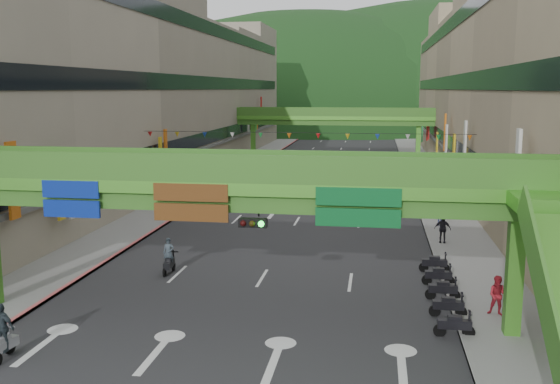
# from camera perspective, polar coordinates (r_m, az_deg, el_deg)

# --- Properties ---
(road_slab) EXTENTS (18.00, 140.00, 0.02)m
(road_slab) POSITION_cam_1_polar(r_m,az_deg,el_deg) (69.13, 4.08, 1.45)
(road_slab) COLOR #28282B
(road_slab) RESTS_ON ground
(sidewalk_left) EXTENTS (4.00, 140.00, 0.15)m
(sidewalk_left) POSITION_cam_1_polar(r_m,az_deg,el_deg) (70.87, -4.82, 1.69)
(sidewalk_left) COLOR gray
(sidewalk_left) RESTS_ON ground
(sidewalk_right) EXTENTS (4.00, 140.00, 0.15)m
(sidewalk_right) POSITION_cam_1_polar(r_m,az_deg,el_deg) (69.10, 13.21, 1.27)
(sidewalk_right) COLOR gray
(sidewalk_right) RESTS_ON ground
(curb_left) EXTENTS (0.20, 140.00, 0.18)m
(curb_left) POSITION_cam_1_polar(r_m,az_deg,el_deg) (70.44, -3.32, 1.67)
(curb_left) COLOR #CC5959
(curb_left) RESTS_ON ground
(curb_right) EXTENTS (0.20, 140.00, 0.18)m
(curb_right) POSITION_cam_1_polar(r_m,az_deg,el_deg) (68.97, 11.63, 1.33)
(curb_right) COLOR gray
(curb_right) RESTS_ON ground
(building_row_left) EXTENTS (12.80, 95.00, 19.00)m
(building_row_left) POSITION_cam_1_polar(r_m,az_deg,el_deg) (72.51, -11.11, 9.16)
(building_row_left) COLOR #9E937F
(building_row_left) RESTS_ON ground
(building_row_right) EXTENTS (12.80, 95.00, 19.00)m
(building_row_right) POSITION_cam_1_polar(r_m,az_deg,el_deg) (69.51, 20.11, 8.77)
(building_row_right) COLOR gray
(building_row_right) RESTS_ON ground
(overpass_near) EXTENTS (28.00, 12.27, 7.10)m
(overpass_near) POSITION_cam_1_polar(r_m,az_deg,el_deg) (24.47, -2.38, -0.91)
(overpass_near) COLOR #4C9E2D
(overpass_near) RESTS_ON ground
(overpass_far) EXTENTS (28.00, 2.20, 7.10)m
(overpass_far) POSITION_cam_1_polar(r_m,az_deg,el_deg) (83.52, 4.99, 6.53)
(overpass_far) COLOR #4C9E2D
(overpass_far) RESTS_ON ground
(hill_left) EXTENTS (168.00, 140.00, 112.00)m
(hill_left) POSITION_cam_1_polar(r_m,az_deg,el_deg) (179.67, 2.24, 6.38)
(hill_left) COLOR #1C4419
(hill_left) RESTS_ON ground
(hill_right) EXTENTS (208.00, 176.00, 128.00)m
(hill_right) POSITION_cam_1_polar(r_m,az_deg,el_deg) (199.40, 14.49, 6.39)
(hill_right) COLOR #1C4419
(hill_right) RESTS_ON ground
(bunting_string) EXTENTS (26.00, 0.36, 0.47)m
(bunting_string) POSITION_cam_1_polar(r_m,az_deg,el_deg) (48.69, 2.18, 5.15)
(bunting_string) COLOR black
(bunting_string) RESTS_ON ground
(scooter_rider_near) EXTENTS (0.64, 1.60, 1.92)m
(scooter_rider_near) POSITION_cam_1_polar(r_m,az_deg,el_deg) (33.24, -10.13, -5.91)
(scooter_rider_near) COLOR black
(scooter_rider_near) RESTS_ON ground
(scooter_rider_mid) EXTENTS (0.84, 1.60, 2.03)m
(scooter_rider_mid) POSITION_cam_1_polar(r_m,az_deg,el_deg) (49.32, 8.02, -0.63)
(scooter_rider_mid) COLOR black
(scooter_rider_mid) RESTS_ON ground
(scooter_rider_left) EXTENTS (1.09, 1.60, 2.12)m
(scooter_rider_left) POSITION_cam_1_polar(r_m,az_deg,el_deg) (24.73, -24.10, -11.59)
(scooter_rider_left) COLOR gray
(scooter_rider_left) RESTS_ON ground
(scooter_rider_far) EXTENTS (0.88, 1.60, 2.02)m
(scooter_rider_far) POSITION_cam_1_polar(r_m,az_deg,el_deg) (62.48, 3.46, 1.54)
(scooter_rider_far) COLOR maroon
(scooter_rider_far) RESTS_ON ground
(parked_scooter_row) EXTENTS (1.60, 9.35, 1.08)m
(parked_scooter_row) POSITION_cam_1_polar(r_m,az_deg,el_deg) (29.82, 14.68, -8.60)
(parked_scooter_row) COLOR black
(parked_scooter_row) RESTS_ON ground
(car_silver) EXTENTS (1.98, 4.21, 1.34)m
(car_silver) POSITION_cam_1_polar(r_m,az_deg,el_deg) (77.80, 0.97, 2.86)
(car_silver) COLOR #A7A5AD
(car_silver) RESTS_ON ground
(car_yellow) EXTENTS (2.07, 4.51, 1.50)m
(car_yellow) POSITION_cam_1_polar(r_m,az_deg,el_deg) (63.85, 3.20, 1.47)
(car_yellow) COLOR gold
(car_yellow) RESTS_ON ground
(pedestrian_red) EXTENTS (0.96, 0.82, 1.70)m
(pedestrian_red) POSITION_cam_1_polar(r_m,az_deg,el_deg) (28.14, 19.31, -9.22)
(pedestrian_red) COLOR maroon
(pedestrian_red) RESTS_ON ground
(pedestrian_dark) EXTENTS (1.05, 0.53, 1.72)m
(pedestrian_dark) POSITION_cam_1_polar(r_m,az_deg,el_deg) (39.97, 14.63, -3.50)
(pedestrian_dark) COLOR #232028
(pedestrian_dark) RESTS_ON ground
(pedestrian_blue) EXTENTS (1.00, 0.91, 1.80)m
(pedestrian_blue) POSITION_cam_1_polar(r_m,az_deg,el_deg) (44.79, 14.46, -2.06)
(pedestrian_blue) COLOR #2A2E52
(pedestrian_blue) RESTS_ON ground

